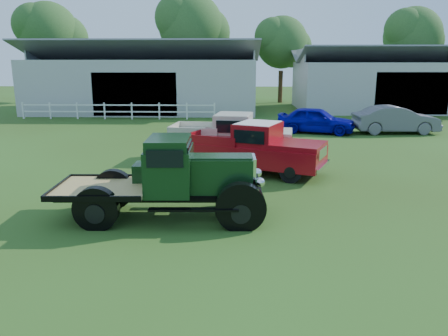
# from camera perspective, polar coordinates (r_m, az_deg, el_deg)

# --- Properties ---
(ground) EXTENTS (120.00, 120.00, 0.00)m
(ground) POSITION_cam_1_polar(r_m,az_deg,el_deg) (12.27, -1.09, -6.12)
(ground) COLOR #314515
(shed_left) EXTENTS (18.80, 10.20, 5.60)m
(shed_left) POSITION_cam_1_polar(r_m,az_deg,el_deg) (38.28, -10.03, 11.65)
(shed_left) COLOR #9C9C9C
(shed_left) RESTS_ON ground
(shed_right) EXTENTS (16.80, 9.20, 5.20)m
(shed_right) POSITION_cam_1_polar(r_m,az_deg,el_deg) (40.82, 21.18, 10.79)
(shed_right) COLOR #9C9C9C
(shed_right) RESTS_ON ground
(fence_rail) EXTENTS (14.20, 0.16, 1.20)m
(fence_rail) POSITION_cam_1_polar(r_m,az_deg,el_deg) (32.84, -13.65, 7.27)
(fence_rail) COLOR white
(fence_rail) RESTS_ON ground
(tree_a) EXTENTS (6.30, 6.30, 10.50)m
(tree_a) POSITION_cam_1_polar(r_m,az_deg,el_deg) (48.23, -21.77, 14.25)
(tree_a) COLOR #27431A
(tree_a) RESTS_ON ground
(tree_b) EXTENTS (6.90, 6.90, 11.50)m
(tree_b) POSITION_cam_1_polar(r_m,az_deg,el_deg) (45.76, -4.32, 15.86)
(tree_b) COLOR #27431A
(tree_b) RESTS_ON ground
(tree_c) EXTENTS (5.40, 5.40, 9.00)m
(tree_c) POSITION_cam_1_polar(r_m,az_deg,el_deg) (44.73, 7.49, 14.23)
(tree_c) COLOR #27431A
(tree_c) RESTS_ON ground
(tree_d) EXTENTS (6.00, 6.00, 10.00)m
(tree_d) POSITION_cam_1_polar(r_m,az_deg,el_deg) (48.75, 23.24, 13.81)
(tree_d) COLOR #27431A
(tree_d) RESTS_ON ground
(vintage_flatbed) EXTENTS (5.66, 2.36, 2.22)m
(vintage_flatbed) POSITION_cam_1_polar(r_m,az_deg,el_deg) (11.86, -7.60, -1.31)
(vintage_flatbed) COLOR #123216
(vintage_flatbed) RESTS_ON ground
(red_pickup) EXTENTS (5.73, 4.00, 1.95)m
(red_pickup) POSITION_cam_1_polar(r_m,az_deg,el_deg) (16.62, 4.06, 2.71)
(red_pickup) COLOR maroon
(red_pickup) RESTS_ON ground
(white_pickup) EXTENTS (5.58, 2.80, 1.96)m
(white_pickup) POSITION_cam_1_polar(r_m,az_deg,el_deg) (18.66, 0.91, 4.00)
(white_pickup) COLOR #BBB69E
(white_pickup) RESTS_ON ground
(misc_car_blue) EXTENTS (4.80, 3.04, 1.52)m
(misc_car_blue) POSITION_cam_1_polar(r_m,az_deg,el_deg) (26.37, 11.91, 6.15)
(misc_car_blue) COLOR #07049B
(misc_car_blue) RESTS_ON ground
(misc_car_grey) EXTENTS (4.91, 1.89, 1.60)m
(misc_car_grey) POSITION_cam_1_polar(r_m,az_deg,el_deg) (27.58, 21.50, 5.90)
(misc_car_grey) COLOR #59585F
(misc_car_grey) RESTS_ON ground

